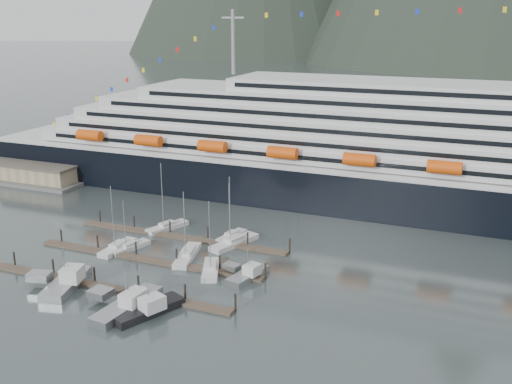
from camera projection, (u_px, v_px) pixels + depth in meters
ground at (161, 271)px, 109.86m from camera, size 1600.00×1600.00×0.00m
cruise_ship at (385, 157)px, 144.13m from camera, size 210.00×30.40×50.30m
warehouse at (21, 169)px, 172.66m from camera, size 46.00×20.00×5.80m
dock_near at (106, 287)px, 102.76m from camera, size 48.18×2.28×3.20m
dock_mid at (147, 259)px, 114.27m from camera, size 48.18×2.28×3.20m
dock_far at (180, 237)px, 125.79m from camera, size 48.18×2.28×3.20m
sailboat_b at (118, 248)px, 119.43m from camera, size 2.79×10.15×13.94m
sailboat_c at (130, 248)px, 119.66m from camera, size 4.97×9.30×10.88m
sailboat_d at (187, 256)px, 115.53m from camera, size 5.55×12.17×14.18m
sailboat_e at (167, 227)px, 130.89m from camera, size 6.18×10.39×15.49m
sailboat_f at (232, 236)px, 125.58m from camera, size 3.81×8.65×12.57m
sailboat_g at (234, 243)px, 121.93m from camera, size 6.67×12.38×15.22m
sailboat_h at (211, 270)px, 109.10m from camera, size 6.25×9.96×14.39m
trawler_b at (65, 282)px, 102.87m from camera, size 10.37×13.17×8.20m
trawler_c at (126, 304)px, 95.36m from camera, size 10.29×14.52×7.28m
trawler_d at (148, 308)px, 93.95m from camera, size 10.28×12.40×7.12m
trawler_e at (247, 274)px, 106.47m from camera, size 7.69×9.88×6.08m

